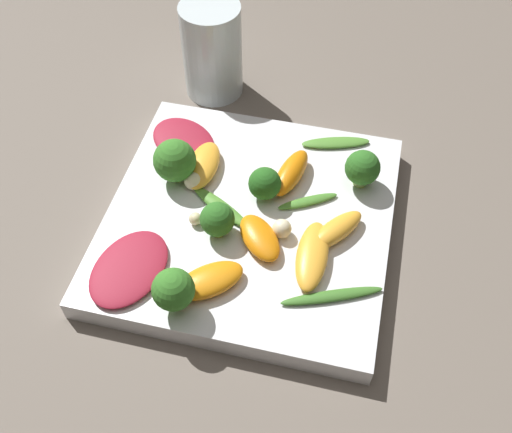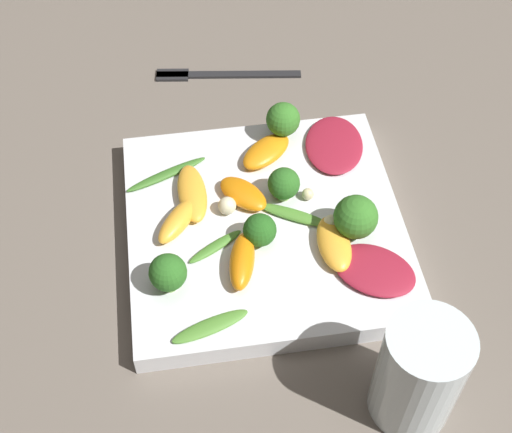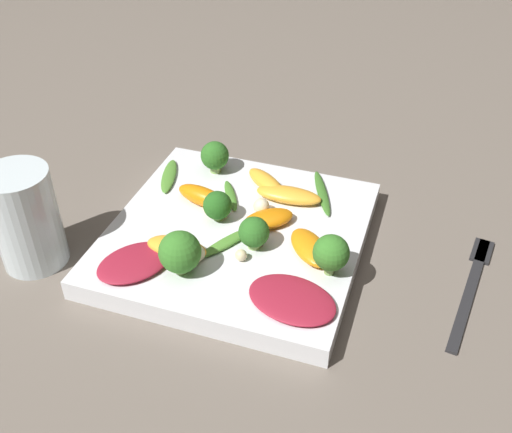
{
  "view_description": "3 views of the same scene",
  "coord_description": "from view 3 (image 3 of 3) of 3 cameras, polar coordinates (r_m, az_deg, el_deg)",
  "views": [
    {
      "loc": [
        -0.35,
        -0.09,
        0.49
      ],
      "look_at": [
        -0.01,
        -0.01,
        0.04
      ],
      "focal_mm": 42.0,
      "sensor_mm": 36.0,
      "label": 1
    },
    {
      "loc": [
        0.44,
        -0.08,
        0.59
      ],
      "look_at": [
        0.01,
        -0.01,
        0.04
      ],
      "focal_mm": 50.0,
      "sensor_mm": 36.0,
      "label": 2
    },
    {
      "loc": [
        -0.19,
        0.49,
        0.44
      ],
      "look_at": [
        -0.02,
        -0.01,
        0.04
      ],
      "focal_mm": 42.0,
      "sensor_mm": 36.0,
      "label": 3
    }
  ],
  "objects": [
    {
      "name": "ground_plane",
      "position": [
        0.68,
        -1.81,
        -2.7
      ],
      "size": [
        2.4,
        2.4,
        0.0
      ],
      "primitive_type": "plane",
      "color": "#6B6056"
    },
    {
      "name": "plate",
      "position": [
        0.68,
        -1.83,
        -1.92
      ],
      "size": [
        0.28,
        0.28,
        0.02
      ],
      "color": "white",
      "rests_on": "ground_plane"
    },
    {
      "name": "drinking_glass",
      "position": [
        0.67,
        -21.08,
        -0.17
      ],
      "size": [
        0.07,
        0.07,
        0.11
      ],
      "color": "silver",
      "rests_on": "ground_plane"
    },
    {
      "name": "fork",
      "position": [
        0.68,
        20.04,
        -5.48
      ],
      "size": [
        0.04,
        0.18,
        0.01
      ],
      "color": "#262628",
      "rests_on": "ground_plane"
    },
    {
      "name": "radicchio_leaf_0",
      "position": [
        0.63,
        -11.53,
        -4.32
      ],
      "size": [
        0.09,
        0.1,
        0.01
      ],
      "color": "maroon",
      "rests_on": "plate"
    },
    {
      "name": "radicchio_leaf_1",
      "position": [
        0.58,
        3.45,
        -7.88
      ],
      "size": [
        0.1,
        0.08,
        0.01
      ],
      "color": "maroon",
      "rests_on": "plate"
    },
    {
      "name": "orange_segment_0",
      "position": [
        0.63,
        5.14,
        -2.96
      ],
      "size": [
        0.07,
        0.07,
        0.02
      ],
      "color": "orange",
      "rests_on": "plate"
    },
    {
      "name": "orange_segment_1",
      "position": [
        0.71,
        3.13,
        2.06
      ],
      "size": [
        0.08,
        0.03,
        0.02
      ],
      "color": "#FCAD33",
      "rests_on": "plate"
    },
    {
      "name": "orange_segment_2",
      "position": [
        0.67,
        1.19,
        -0.23
      ],
      "size": [
        0.06,
        0.06,
        0.02
      ],
      "color": "orange",
      "rests_on": "plate"
    },
    {
      "name": "orange_segment_3",
      "position": [
        0.73,
        0.96,
        3.32
      ],
      "size": [
        0.07,
        0.06,
        0.02
      ],
      "color": "#FCAD33",
      "rests_on": "plate"
    },
    {
      "name": "orange_segment_4",
      "position": [
        0.64,
        -7.56,
        -2.94
      ],
      "size": [
        0.07,
        0.03,
        0.02
      ],
      "color": "#FCAD33",
      "rests_on": "plate"
    },
    {
      "name": "orange_segment_5",
      "position": [
        0.7,
        -5.13,
        1.93
      ],
      "size": [
        0.07,
        0.04,
        0.02
      ],
      "color": "orange",
      "rests_on": "plate"
    },
    {
      "name": "broccoli_floret_0",
      "position": [
        0.63,
        -0.2,
        -1.54
      ],
      "size": [
        0.03,
        0.03,
        0.04
      ],
      "color": "#84AD5B",
      "rests_on": "plate"
    },
    {
      "name": "broccoli_floret_1",
      "position": [
        0.6,
        -7.26,
        -3.41
      ],
      "size": [
        0.04,
        0.04,
        0.05
      ],
      "color": "#84AD5B",
      "rests_on": "plate"
    },
    {
      "name": "broccoli_floret_2",
      "position": [
        0.75,
        -3.94,
        5.76
      ],
      "size": [
        0.04,
        0.04,
        0.04
      ],
      "color": "#84AD5B",
      "rests_on": "plate"
    },
    {
      "name": "broccoli_floret_3",
      "position": [
        0.6,
        7.16,
        -3.49
      ],
      "size": [
        0.04,
        0.04,
        0.05
      ],
      "color": "#7A9E51",
      "rests_on": "plate"
    },
    {
      "name": "broccoli_floret_4",
      "position": [
        0.67,
        -3.69,
        1.04
      ],
      "size": [
        0.03,
        0.03,
        0.04
      ],
      "color": "#7A9E51",
      "rests_on": "plate"
    },
    {
      "name": "arugula_sprig_0",
      "position": [
        0.76,
        -8.29,
        3.86
      ],
      "size": [
        0.04,
        0.08,
        0.01
      ],
      "color": "#518E33",
      "rests_on": "plate"
    },
    {
      "name": "arugula_sprig_1",
      "position": [
        0.72,
        6.31,
        2.27
      ],
      "size": [
        0.05,
        0.09,
        0.01
      ],
      "color": "#3D7528",
      "rests_on": "plate"
    },
    {
      "name": "arugula_sprig_2",
      "position": [
        0.72,
        -2.43,
        2.02
      ],
      "size": [
        0.04,
        0.06,
        0.01
      ],
      "color": "#47842D",
      "rests_on": "plate"
    },
    {
      "name": "arugula_sprig_3",
      "position": [
        0.65,
        -3.1,
        -2.36
      ],
      "size": [
        0.05,
        0.07,
        0.01
      ],
      "color": "#518E33",
      "rests_on": "plate"
    },
    {
      "name": "macadamia_nut_0",
      "position": [
        0.63,
        -5.68,
        -3.54
      ],
      "size": [
        0.02,
        0.02,
        0.02
      ],
      "color": "beige",
      "rests_on": "plate"
    },
    {
      "name": "macadamia_nut_1",
      "position": [
        0.69,
        0.51,
        0.98
      ],
      "size": [
        0.02,
        0.02,
        0.02
      ],
      "color": "beige",
      "rests_on": "plate"
    },
    {
      "name": "macadamia_nut_2",
      "position": [
        0.63,
        -1.43,
        -3.71
      ],
      "size": [
        0.01,
        0.01,
        0.01
      ],
      "color": "beige",
      "rests_on": "plate"
    }
  ]
}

